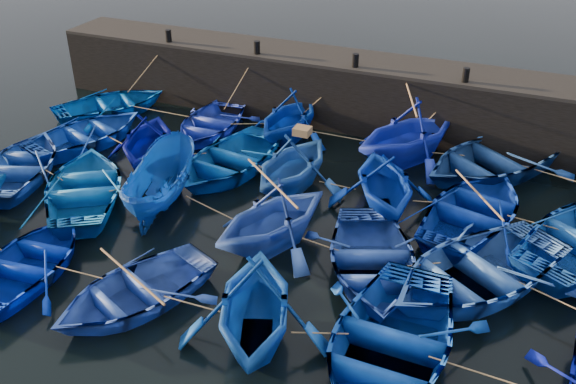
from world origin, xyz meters
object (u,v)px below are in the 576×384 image
at_px(boat_8, 229,159).
at_px(boat_13, 21,164).
at_px(boat_0, 111,104).
at_px(wooden_crate, 302,131).

distance_m(boat_8, boat_13, 6.99).
xyz_separation_m(boat_0, boat_13, (0.48, -5.61, 0.02)).
bearing_deg(wooden_crate, boat_0, 163.10).
xyz_separation_m(boat_0, wooden_crate, (9.57, -2.91, 1.73)).
bearing_deg(boat_0, boat_8, -164.87).
distance_m(boat_13, wooden_crate, 9.63).
relative_size(boat_0, wooden_crate, 8.97).
bearing_deg(boat_8, boat_13, -146.34).
bearing_deg(boat_13, boat_0, -105.62).
height_order(boat_13, wooden_crate, wooden_crate).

